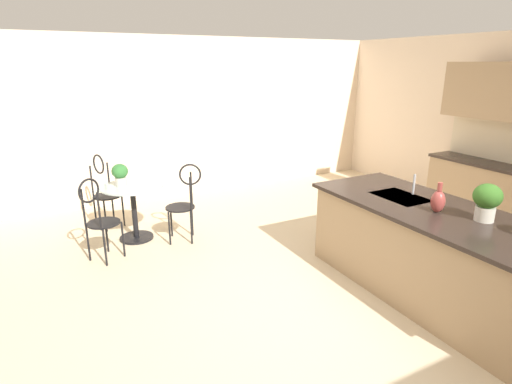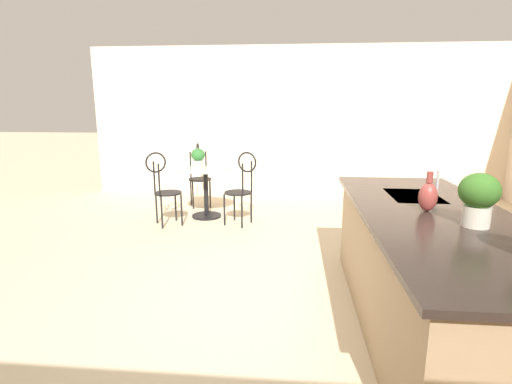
{
  "view_description": "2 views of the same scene",
  "coord_description": "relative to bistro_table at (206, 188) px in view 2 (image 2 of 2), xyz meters",
  "views": [
    {
      "loc": [
        2.69,
        -2.42,
        2.26
      ],
      "look_at": [
        -0.73,
        -0.62,
        1.05
      ],
      "focal_mm": 28.95,
      "sensor_mm": 36.0,
      "label": 1
    },
    {
      "loc": [
        3.1,
        -0.18,
        1.67
      ],
      "look_at": [
        -0.77,
        -0.54,
        0.81
      ],
      "focal_mm": 27.71,
      "sensor_mm": 36.0,
      "label": 2
    }
  ],
  "objects": [
    {
      "name": "potted_plant_on_table",
      "position": [
        -0.07,
        -0.12,
        0.46
      ],
      "size": [
        0.21,
        0.21,
        0.29
      ],
      "color": "beige",
      "rests_on": "bistro_table"
    },
    {
      "name": "wall_left_window",
      "position": [
        -1.67,
        1.46,
        0.9
      ],
      "size": [
        0.12,
        7.8,
        2.7
      ],
      "primitive_type": "cube",
      "color": "beige",
      "rests_on": "ground"
    },
    {
      "name": "chair_near_window",
      "position": [
        -0.68,
        -0.26,
        0.13
      ],
      "size": [
        0.52,
        0.49,
        1.04
      ],
      "color": "black",
      "rests_on": "ground"
    },
    {
      "name": "kitchen_island",
      "position": [
        2.89,
        2.31,
        0.02
      ],
      "size": [
        2.8,
        1.06,
        0.92
      ],
      "color": "tan",
      "rests_on": "ground"
    },
    {
      "name": "ground_plane",
      "position": [
        2.59,
        1.46,
        -0.45
      ],
      "size": [
        40.0,
        40.0,
        0.0
      ],
      "primitive_type": "plane",
      "color": "beige"
    },
    {
      "name": "vase_on_counter",
      "position": [
        2.84,
        2.25,
        0.58
      ],
      "size": [
        0.13,
        0.13,
        0.29
      ],
      "color": "#993D38",
      "rests_on": "kitchen_island"
    },
    {
      "name": "chair_by_island",
      "position": [
        0.47,
        -0.49,
        0.13
      ],
      "size": [
        0.53,
        0.53,
        1.04
      ],
      "color": "black",
      "rests_on": "ground"
    },
    {
      "name": "potted_plant_counter_near",
      "position": [
        3.19,
        2.44,
        0.67
      ],
      "size": [
        0.24,
        0.24,
        0.34
      ],
      "color": "beige",
      "rests_on": "kitchen_island"
    },
    {
      "name": "sink_faucet",
      "position": [
        2.34,
        2.49,
        0.58
      ],
      "size": [
        0.02,
        0.02,
        0.22
      ],
      "primitive_type": "cylinder",
      "color": "#B2B5BA",
      "rests_on": "kitchen_island"
    },
    {
      "name": "chair_toward_desk",
      "position": [
        0.35,
        0.58,
        0.13
      ],
      "size": [
        0.49,
        0.52,
        1.04
      ],
      "color": "black",
      "rests_on": "ground"
    },
    {
      "name": "bistro_table",
      "position": [
        0.0,
        0.0,
        0.0
      ],
      "size": [
        0.8,
        0.8,
        0.74
      ],
      "color": "black",
      "rests_on": "ground"
    }
  ]
}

